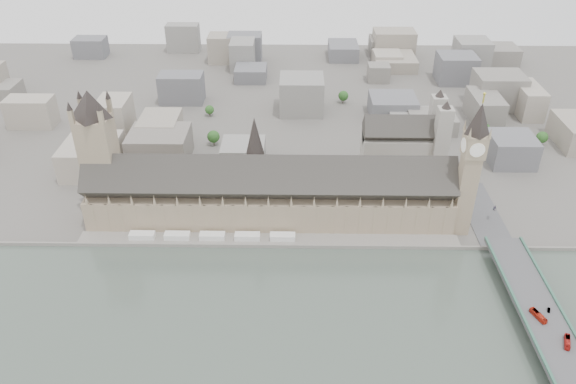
{
  "coord_description": "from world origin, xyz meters",
  "views": [
    {
      "loc": [
        18.74,
        -327.09,
        241.45
      ],
      "look_at": [
        13.48,
        18.35,
        25.53
      ],
      "focal_mm": 35.0,
      "sensor_mm": 36.0,
      "label": 1
    }
  ],
  "objects_px": {
    "westminster_bridge": "(540,320)",
    "westminster_abbey": "(405,145)",
    "elizabeth_tower": "(471,161)",
    "red_bus_north": "(538,315)",
    "palace_of_westminster": "(270,194)",
    "victoria_tower": "(98,150)",
    "car_silver": "(549,310)",
    "car_approach": "(495,208)",
    "red_bus_south": "(567,342)"
  },
  "relations": [
    {
      "from": "palace_of_westminster",
      "to": "red_bus_north",
      "type": "bearing_deg",
      "value": -34.95
    },
    {
      "from": "car_approach",
      "to": "elizabeth_tower",
      "type": "bearing_deg",
      "value": -130.75
    },
    {
      "from": "palace_of_westminster",
      "to": "westminster_abbey",
      "type": "bearing_deg",
      "value": 34.17
    },
    {
      "from": "palace_of_westminster",
      "to": "westminster_abbey",
      "type": "relative_size",
      "value": 3.9
    },
    {
      "from": "elizabeth_tower",
      "to": "westminster_bridge",
      "type": "xyz_separation_m",
      "value": [
        24.0,
        -95.5,
        -52.96
      ]
    },
    {
      "from": "westminster_abbey",
      "to": "red_bus_north",
      "type": "distance_m",
      "value": 192.27
    },
    {
      "from": "victoria_tower",
      "to": "car_approach",
      "type": "xyz_separation_m",
      "value": [
        288.83,
        -4.61,
        -44.28
      ]
    },
    {
      "from": "red_bus_north",
      "to": "car_approach",
      "type": "distance_m",
      "value": 112.62
    },
    {
      "from": "red_bus_north",
      "to": "car_approach",
      "type": "height_order",
      "value": "red_bus_north"
    },
    {
      "from": "westminster_abbey",
      "to": "car_approach",
      "type": "relative_size",
      "value": 14.64
    },
    {
      "from": "elizabeth_tower",
      "to": "westminster_bridge",
      "type": "relative_size",
      "value": 0.33
    },
    {
      "from": "palace_of_westminster",
      "to": "car_silver",
      "type": "relative_size",
      "value": 65.19
    },
    {
      "from": "palace_of_westminster",
      "to": "red_bus_north",
      "type": "xyz_separation_m",
      "value": [
        158.22,
        -110.59,
        -10.77
      ]
    },
    {
      "from": "palace_of_westminster",
      "to": "westminster_bridge",
      "type": "height_order",
      "value": "palace_of_westminster"
    },
    {
      "from": "victoria_tower",
      "to": "car_approach",
      "type": "bearing_deg",
      "value": -0.91
    },
    {
      "from": "westminster_abbey",
      "to": "car_silver",
      "type": "bearing_deg",
      "value": -72.85
    },
    {
      "from": "elizabeth_tower",
      "to": "red_bus_south",
      "type": "xyz_separation_m",
      "value": [
        28.8,
        -118.52,
        -46.26
      ]
    },
    {
      "from": "elizabeth_tower",
      "to": "red_bus_north",
      "type": "relative_size",
      "value": 8.91
    },
    {
      "from": "palace_of_westminster",
      "to": "car_approach",
      "type": "relative_size",
      "value": 57.03
    },
    {
      "from": "victoria_tower",
      "to": "westminster_abbey",
      "type": "height_order",
      "value": "victoria_tower"
    },
    {
      "from": "westminster_bridge",
      "to": "westminster_abbey",
      "type": "height_order",
      "value": "westminster_abbey"
    },
    {
      "from": "victoria_tower",
      "to": "car_silver",
      "type": "xyz_separation_m",
      "value": [
        288.58,
        -111.29,
        -44.29
      ]
    },
    {
      "from": "red_bus_south",
      "to": "westminster_bridge",
      "type": "bearing_deg",
      "value": 122.94
    },
    {
      "from": "elizabeth_tower",
      "to": "victoria_tower",
      "type": "xyz_separation_m",
      "value": [
        -260.0,
        18.0,
        -2.88
      ]
    },
    {
      "from": "palace_of_westminster",
      "to": "car_approach",
      "type": "height_order",
      "value": "palace_of_westminster"
    },
    {
      "from": "elizabeth_tower",
      "to": "red_bus_north",
      "type": "height_order",
      "value": "elizabeth_tower"
    },
    {
      "from": "elizabeth_tower",
      "to": "red_bus_south",
      "type": "height_order",
      "value": "elizabeth_tower"
    },
    {
      "from": "red_bus_north",
      "to": "car_silver",
      "type": "relative_size",
      "value": 2.97
    },
    {
      "from": "car_silver",
      "to": "car_approach",
      "type": "xyz_separation_m",
      "value": [
        0.25,
        106.69,
        0.0
      ]
    },
    {
      "from": "elizabeth_tower",
      "to": "westminster_abbey",
      "type": "xyz_separation_m",
      "value": [
        -27.08,
        87.0,
        -33.01
      ]
    },
    {
      "from": "red_bus_south",
      "to": "car_approach",
      "type": "height_order",
      "value": "red_bus_south"
    },
    {
      "from": "westminster_abbey",
      "to": "car_silver",
      "type": "xyz_separation_m",
      "value": [
        55.65,
        -180.29,
        -14.16
      ]
    },
    {
      "from": "westminster_abbey",
      "to": "car_silver",
      "type": "distance_m",
      "value": 189.22
    },
    {
      "from": "westminster_abbey",
      "to": "car_approach",
      "type": "bearing_deg",
      "value": -52.78
    },
    {
      "from": "victoria_tower",
      "to": "red_bus_south",
      "type": "distance_m",
      "value": 322.37
    },
    {
      "from": "palace_of_westminster",
      "to": "red_bus_south",
      "type": "bearing_deg",
      "value": -37.98
    },
    {
      "from": "red_bus_north",
      "to": "car_silver",
      "type": "xyz_separation_m",
      "value": [
        8.35,
        5.6,
        -1.01
      ]
    },
    {
      "from": "palace_of_westminster",
      "to": "red_bus_south",
      "type": "xyz_separation_m",
      "value": [
        166.8,
        -130.22,
        -10.88
      ]
    },
    {
      "from": "car_approach",
      "to": "westminster_bridge",
      "type": "bearing_deg",
      "value": -68.21
    },
    {
      "from": "red_bus_south",
      "to": "car_silver",
      "type": "height_order",
      "value": "red_bus_south"
    },
    {
      "from": "red_bus_north",
      "to": "red_bus_south",
      "type": "bearing_deg",
      "value": -87.6
    },
    {
      "from": "victoria_tower",
      "to": "westminster_abbey",
      "type": "distance_m",
      "value": 244.79
    },
    {
      "from": "palace_of_westminster",
      "to": "westminster_bridge",
      "type": "distance_m",
      "value": 195.05
    },
    {
      "from": "elizabeth_tower",
      "to": "westminster_bridge",
      "type": "distance_m",
      "value": 111.81
    },
    {
      "from": "victoria_tower",
      "to": "red_bus_north",
      "type": "relative_size",
      "value": 8.29
    },
    {
      "from": "palace_of_westminster",
      "to": "car_approach",
      "type": "xyz_separation_m",
      "value": [
        166.83,
        1.69,
        -11.78
      ]
    },
    {
      "from": "elizabeth_tower",
      "to": "red_bus_north",
      "type": "distance_m",
      "value": 110.99
    },
    {
      "from": "palace_of_westminster",
      "to": "westminster_bridge",
      "type": "bearing_deg",
      "value": -33.49
    },
    {
      "from": "elizabeth_tower",
      "to": "westminster_bridge",
      "type": "height_order",
      "value": "elizabeth_tower"
    },
    {
      "from": "victoria_tower",
      "to": "car_silver",
      "type": "bearing_deg",
      "value": -21.09
    }
  ]
}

